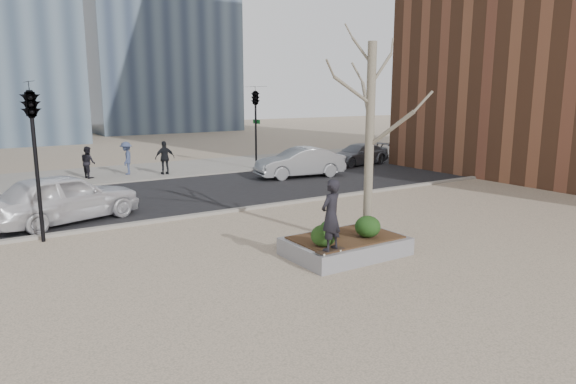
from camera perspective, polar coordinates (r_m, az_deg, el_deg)
ground at (r=13.08m, az=2.92°, el=-7.68°), size 120.00×120.00×0.00m
street at (r=21.73m, az=-12.61°, el=-0.32°), size 60.00×8.00×0.02m
far_sidewalk at (r=28.32m, az=-17.54°, el=2.05°), size 60.00×6.00×0.02m
planter at (r=13.60m, az=6.38°, el=-6.02°), size 3.00×2.00×0.45m
planter_mulch at (r=13.53m, az=6.40°, el=-5.02°), size 2.70×1.70×0.04m
sycamore_tree at (r=13.88m, az=9.16°, el=9.23°), size 2.80×2.80×6.60m
shrub_left at (r=12.57m, az=3.97°, el=-4.87°), size 0.63×0.63×0.53m
shrub_middle at (r=13.45m, az=4.65°, el=-4.04°), size 0.51×0.51×0.43m
shrub_right at (r=13.47m, az=8.85°, el=-3.82°), size 0.66×0.66×0.57m
skateboard at (r=12.27m, az=4.72°, el=-6.59°), size 0.79×0.26×0.08m
skateboarder at (r=12.03m, az=4.79°, el=-2.57°), size 0.71×0.58×1.70m
police_car at (r=18.12m, az=-23.61°, el=-0.57°), size 5.15×3.28×1.63m
car_silver at (r=25.55m, az=1.32°, el=3.31°), size 4.63×2.23×1.46m
car_third at (r=30.21m, az=7.76°, el=4.17°), size 4.29×2.09×1.20m
pedestrian_a at (r=27.07m, az=-21.33°, el=3.11°), size 0.75×0.88×1.56m
pedestrian_b at (r=27.58m, az=-17.50°, el=3.61°), size 0.97×1.24×1.68m
pedestrian_c at (r=27.08m, az=-13.52°, el=3.72°), size 1.03×0.48×1.71m
traffic_light_near at (r=15.87m, az=-26.18°, el=2.86°), size 0.60×2.48×4.50m
traffic_light_far at (r=28.29m, az=-3.60°, el=7.10°), size 0.60×2.48×4.50m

